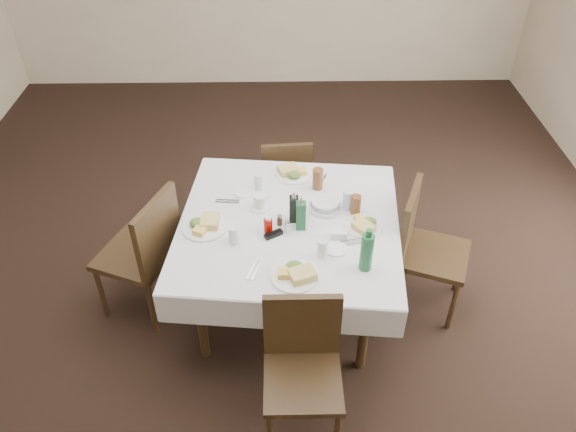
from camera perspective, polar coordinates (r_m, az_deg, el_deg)
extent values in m
plane|color=black|center=(4.31, -2.02, -6.85)|extent=(7.00, 7.00, 0.00)
cylinder|color=black|center=(3.64, -8.83, -10.22)|extent=(0.06, 0.06, 0.72)
cylinder|color=black|center=(4.36, -6.10, -0.04)|extent=(0.06, 0.06, 0.72)
cylinder|color=black|center=(3.57, 7.80, -11.29)|extent=(0.06, 0.06, 0.72)
cylinder|color=black|center=(4.30, 7.49, -0.76)|extent=(0.06, 0.06, 0.72)
cube|color=black|center=(3.67, 0.09, -0.92)|extent=(1.41, 1.41, 0.03)
cube|color=silver|center=(3.65, 0.09, -0.67)|extent=(1.55, 1.55, 0.01)
cube|color=silver|center=(4.28, 0.88, 4.20)|extent=(1.41, 0.16, 0.22)
cube|color=silver|center=(3.22, -0.96, -10.17)|extent=(1.41, 0.16, 0.22)
cube|color=silver|center=(3.75, 10.94, -2.53)|extent=(0.16, 1.41, 0.22)
cube|color=silver|center=(3.83, -10.50, -1.36)|extent=(0.16, 1.41, 0.22)
cube|color=black|center=(4.68, -0.30, 3.91)|extent=(0.42, 0.42, 0.04)
cube|color=black|center=(4.41, -0.09, 4.88)|extent=(0.40, 0.07, 0.43)
cylinder|color=black|center=(4.95, 1.49, 3.23)|extent=(0.03, 0.03, 0.40)
cylinder|color=black|center=(4.67, 1.99, 0.81)|extent=(0.03, 0.03, 0.40)
cylinder|color=black|center=(4.92, -2.46, 3.00)|extent=(0.03, 0.03, 0.40)
cylinder|color=black|center=(4.65, -2.19, 0.55)|extent=(0.03, 0.03, 0.40)
cube|color=black|center=(3.21, 1.51, -16.45)|extent=(0.43, 0.43, 0.04)
cube|color=black|center=(3.15, 1.44, -11.10)|extent=(0.43, 0.04, 0.47)
cylinder|color=black|center=(3.50, -1.83, -16.05)|extent=(0.04, 0.04, 0.44)
cylinder|color=black|center=(3.51, 4.47, -15.92)|extent=(0.04, 0.04, 0.44)
cube|color=black|center=(3.98, 14.63, -3.85)|extent=(0.58, 0.58, 0.04)
cube|color=black|center=(3.83, 12.23, -0.49)|extent=(0.20, 0.43, 0.49)
cylinder|color=black|center=(4.00, 16.43, -8.66)|extent=(0.04, 0.04, 0.46)
cylinder|color=black|center=(4.01, 10.95, -7.44)|extent=(0.04, 0.04, 0.46)
cylinder|color=black|center=(4.28, 17.07, -5.02)|extent=(0.04, 0.04, 0.46)
cylinder|color=black|center=(4.29, 11.99, -3.89)|extent=(0.04, 0.04, 0.46)
cube|color=black|center=(3.96, -15.14, -3.83)|extent=(0.61, 0.61, 0.04)
cube|color=black|center=(3.70, -13.05, -1.76)|extent=(0.21, 0.45, 0.51)
cylinder|color=black|center=(4.34, -15.41, -3.80)|extent=(0.04, 0.04, 0.48)
cylinder|color=black|center=(4.15, -10.76, -5.23)|extent=(0.04, 0.04, 0.48)
cylinder|color=black|center=(4.12, -18.45, -7.31)|extent=(0.04, 0.04, 0.48)
cylinder|color=black|center=(3.92, -13.68, -9.02)|extent=(0.04, 0.04, 0.48)
cylinder|color=white|center=(4.07, 0.59, 4.27)|extent=(0.26, 0.26, 0.01)
cube|color=tan|center=(4.07, 0.01, 4.74)|extent=(0.17, 0.15, 0.04)
cube|color=gold|center=(4.06, 1.28, 4.58)|extent=(0.09, 0.07, 0.03)
ellipsoid|color=#2C5B1B|center=(4.02, 0.64, 4.26)|extent=(0.10, 0.09, 0.04)
cylinder|color=white|center=(3.27, 0.69, -6.11)|extent=(0.28, 0.28, 0.01)
cube|color=tan|center=(3.24, 1.45, -5.96)|extent=(0.18, 0.16, 0.05)
cube|color=gold|center=(3.25, -0.23, -5.81)|extent=(0.09, 0.07, 0.04)
ellipsoid|color=#2C5B1B|center=(3.28, 0.66, -5.15)|extent=(0.10, 0.09, 0.05)
cylinder|color=white|center=(3.64, 7.65, -1.02)|extent=(0.25, 0.25, 0.01)
cube|color=tan|center=(3.59, 7.67, -1.10)|extent=(0.16, 0.16, 0.04)
cube|color=gold|center=(3.66, 7.37, -0.32)|extent=(0.09, 0.10, 0.03)
ellipsoid|color=#2C5B1B|center=(3.64, 8.26, -0.55)|extent=(0.09, 0.08, 0.04)
cylinder|color=white|center=(3.63, -8.48, -1.19)|extent=(0.28, 0.28, 0.01)
cube|color=tan|center=(3.63, -7.95, -0.51)|extent=(0.12, 0.15, 0.05)
cube|color=gold|center=(3.58, -8.89, -1.38)|extent=(0.10, 0.11, 0.04)
ellipsoid|color=#2C5B1B|center=(3.63, -9.18, -0.67)|extent=(0.10, 0.09, 0.05)
cylinder|color=white|center=(3.91, -4.45, 2.45)|extent=(0.15, 0.15, 0.01)
cylinder|color=white|center=(3.45, 4.92, -3.38)|extent=(0.14, 0.14, 0.01)
cylinder|color=silver|center=(3.91, -2.96, 3.52)|extent=(0.07, 0.07, 0.13)
cylinder|color=silver|center=(3.37, 3.53, -3.25)|extent=(0.06, 0.06, 0.12)
cylinder|color=silver|center=(3.75, 6.15, 1.70)|extent=(0.07, 0.07, 0.14)
cylinder|color=silver|center=(3.48, -5.53, -1.92)|extent=(0.06, 0.06, 0.12)
cylinder|color=brown|center=(3.91, 3.04, 3.79)|extent=(0.07, 0.07, 0.15)
cylinder|color=brown|center=(3.71, 6.92, 1.14)|extent=(0.07, 0.07, 0.14)
cylinder|color=silver|center=(3.75, 3.80, 0.92)|extent=(0.20, 0.20, 0.04)
cylinder|color=silver|center=(3.73, 3.81, 1.25)|extent=(0.18, 0.18, 0.04)
cube|color=black|center=(3.60, 0.59, 0.70)|extent=(0.06, 0.06, 0.19)
cone|color=silver|center=(3.53, 0.61, 2.23)|extent=(0.03, 0.03, 0.05)
cube|color=#1C5D32|center=(3.54, 1.31, 0.04)|extent=(0.06, 0.06, 0.20)
cone|color=silver|center=(3.46, 1.34, 1.68)|extent=(0.03, 0.03, 0.06)
cylinder|color=#A20800|center=(3.54, -2.03, -0.97)|extent=(0.06, 0.06, 0.10)
cylinder|color=white|center=(3.51, -2.05, -0.21)|extent=(0.04, 0.04, 0.02)
cylinder|color=white|center=(3.55, -0.08, -1.18)|extent=(0.03, 0.03, 0.06)
cylinder|color=silver|center=(3.53, -0.08, -0.71)|extent=(0.03, 0.03, 0.01)
cylinder|color=#442D1B|center=(3.61, -0.87, -0.50)|extent=(0.03, 0.03, 0.06)
cylinder|color=silver|center=(3.58, -0.88, -0.04)|extent=(0.03, 0.03, 0.01)
cylinder|color=white|center=(3.77, -2.84, 0.95)|extent=(0.14, 0.14, 0.01)
cylinder|color=white|center=(3.74, -2.86, 1.55)|extent=(0.08, 0.08, 0.09)
cylinder|color=black|center=(3.72, -2.88, 1.94)|extent=(0.07, 0.07, 0.01)
torus|color=white|center=(3.77, -2.24, 1.87)|extent=(0.05, 0.05, 0.06)
cube|color=black|center=(3.53, -1.48, -1.87)|extent=(0.13, 0.10, 0.03)
cylinder|color=#1C5D32|center=(3.28, 7.99, -3.67)|extent=(0.08, 0.08, 0.25)
cylinder|color=#1C5D32|center=(3.18, 8.22, -1.73)|extent=(0.04, 0.04, 0.04)
cube|color=white|center=(3.53, 5.21, -1.86)|extent=(0.11, 0.06, 0.05)
cube|color=pink|center=(3.52, 5.22, -1.76)|extent=(0.08, 0.05, 0.02)
cube|color=silver|center=(4.02, 3.15, 3.66)|extent=(0.08, 0.16, 0.01)
cube|color=silver|center=(4.02, 3.51, 3.58)|extent=(0.08, 0.16, 0.01)
cube|color=silver|center=(3.32, -3.22, -5.50)|extent=(0.07, 0.17, 0.01)
cube|color=silver|center=(3.32, -3.66, -5.41)|extent=(0.07, 0.17, 0.01)
cube|color=silver|center=(3.51, 7.06, -2.80)|extent=(0.20, 0.05, 0.01)
cube|color=silver|center=(3.53, 6.92, -2.47)|extent=(0.20, 0.05, 0.01)
cube|color=silver|center=(3.85, -6.14, 1.60)|extent=(0.17, 0.03, 0.01)
cube|color=silver|center=(3.83, -6.19, 1.37)|extent=(0.17, 0.03, 0.01)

